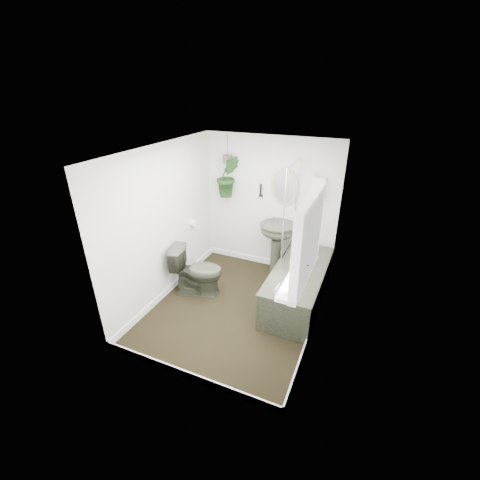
% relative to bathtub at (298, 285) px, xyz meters
% --- Properties ---
extents(floor, '(2.30, 2.80, 0.02)m').
position_rel_bathtub_xyz_m(floor, '(-0.80, -0.50, -0.30)').
color(floor, black).
rests_on(floor, ground).
extents(ceiling, '(2.30, 2.80, 0.02)m').
position_rel_bathtub_xyz_m(ceiling, '(-0.80, -0.50, 2.02)').
color(ceiling, white).
rests_on(ceiling, ground).
extents(wall_back, '(2.30, 0.02, 2.30)m').
position_rel_bathtub_xyz_m(wall_back, '(-0.80, 0.91, 0.86)').
color(wall_back, silver).
rests_on(wall_back, ground).
extents(wall_front, '(2.30, 0.02, 2.30)m').
position_rel_bathtub_xyz_m(wall_front, '(-0.80, -1.91, 0.86)').
color(wall_front, silver).
rests_on(wall_front, ground).
extents(wall_left, '(0.02, 2.80, 2.30)m').
position_rel_bathtub_xyz_m(wall_left, '(-1.96, -0.50, 0.86)').
color(wall_left, silver).
rests_on(wall_left, ground).
extents(wall_right, '(0.02, 2.80, 2.30)m').
position_rel_bathtub_xyz_m(wall_right, '(0.36, -0.50, 0.86)').
color(wall_right, silver).
rests_on(wall_right, ground).
extents(skirting, '(2.30, 2.80, 0.10)m').
position_rel_bathtub_xyz_m(skirting, '(-0.80, -0.50, -0.24)').
color(skirting, white).
rests_on(skirting, floor).
extents(bathtub, '(0.72, 1.72, 0.58)m').
position_rel_bathtub_xyz_m(bathtub, '(0.00, 0.00, 0.00)').
color(bathtub, '#35382B').
rests_on(bathtub, floor).
extents(bath_screen, '(0.04, 0.72, 1.40)m').
position_rel_bathtub_xyz_m(bath_screen, '(-0.33, 0.49, 0.99)').
color(bath_screen, silver).
rests_on(bath_screen, bathtub).
extents(shower_box, '(0.20, 0.10, 0.35)m').
position_rel_bathtub_xyz_m(shower_box, '(0.00, 0.84, 1.26)').
color(shower_box, white).
rests_on(shower_box, wall_back).
extents(oval_mirror, '(0.46, 0.03, 0.62)m').
position_rel_bathtub_xyz_m(oval_mirror, '(-0.55, 0.87, 1.21)').
color(oval_mirror, tan).
rests_on(oval_mirror, wall_back).
extents(wall_sconce, '(0.04, 0.04, 0.22)m').
position_rel_bathtub_xyz_m(wall_sconce, '(-0.95, 0.86, 1.11)').
color(wall_sconce, black).
rests_on(wall_sconce, wall_back).
extents(toilet_roll_holder, '(0.11, 0.11, 0.11)m').
position_rel_bathtub_xyz_m(toilet_roll_holder, '(-1.90, 0.20, 0.61)').
color(toilet_roll_holder, white).
rests_on(toilet_roll_holder, wall_left).
extents(window_recess, '(0.08, 1.00, 0.90)m').
position_rel_bathtub_xyz_m(window_recess, '(0.29, -1.20, 1.36)').
color(window_recess, white).
rests_on(window_recess, wall_right).
extents(window_sill, '(0.18, 1.00, 0.04)m').
position_rel_bathtub_xyz_m(window_sill, '(0.22, -1.20, 0.94)').
color(window_sill, white).
rests_on(window_sill, wall_right).
extents(window_blinds, '(0.01, 0.86, 0.76)m').
position_rel_bathtub_xyz_m(window_blinds, '(0.24, -1.20, 1.36)').
color(window_blinds, white).
rests_on(window_blinds, wall_right).
extents(toilet, '(0.87, 0.63, 0.80)m').
position_rel_bathtub_xyz_m(toilet, '(-1.51, -0.38, 0.11)').
color(toilet, '#35382B').
rests_on(toilet, floor).
extents(pedestal_sink, '(0.59, 0.52, 0.96)m').
position_rel_bathtub_xyz_m(pedestal_sink, '(-0.55, 0.61, 0.19)').
color(pedestal_sink, '#35382B').
rests_on(pedestal_sink, floor).
extents(sill_plant, '(0.25, 0.23, 0.24)m').
position_rel_bathtub_xyz_m(sill_plant, '(0.25, -1.28, 1.08)').
color(sill_plant, black).
rests_on(sill_plant, window_sill).
extents(hanging_plant, '(0.49, 0.47, 0.70)m').
position_rel_bathtub_xyz_m(hanging_plant, '(-1.50, 0.75, 1.32)').
color(hanging_plant, black).
rests_on(hanging_plant, ceiling).
extents(soap_bottle, '(0.10, 0.10, 0.21)m').
position_rel_bathtub_xyz_m(soap_bottle, '(-0.08, -0.79, 0.39)').
color(soap_bottle, '#322725').
rests_on(soap_bottle, bathtub).
extents(hanging_pot, '(0.16, 0.16, 0.12)m').
position_rel_bathtub_xyz_m(hanging_pot, '(-1.50, 0.75, 1.61)').
color(hanging_pot, brown).
rests_on(hanging_pot, ceiling).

